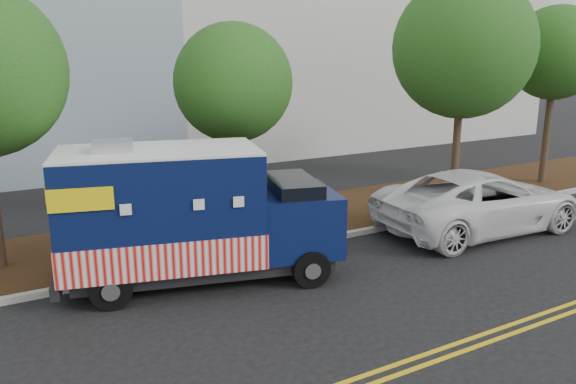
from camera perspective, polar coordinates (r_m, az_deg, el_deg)
ground at (r=13.47m, az=-0.36°, el=-8.18°), size 120.00×120.00×0.00m
curb at (r=14.60m, az=-3.07°, el=-6.08°), size 120.00×0.18×0.15m
mulch_strip at (r=16.40m, az=-6.38°, el=-3.84°), size 120.00×4.00×0.15m
centerline_near at (r=10.22m, az=12.48°, el=-16.24°), size 120.00×0.10×0.01m
centerline_far at (r=10.07m, az=13.47°, el=-16.81°), size 120.00×0.10×0.01m
tree_b at (r=15.94m, az=-5.58°, el=10.94°), size 3.31×3.31×5.91m
tree_c at (r=19.86m, az=17.40°, el=13.81°), size 4.66×4.66×7.55m
tree_d at (r=23.54m, az=25.55°, el=12.59°), size 3.44×3.44×6.76m
sign_post at (r=14.36m, az=-7.82°, el=-1.82°), size 0.06×0.06×2.40m
food_truck at (r=12.71m, az=-10.24°, el=-2.66°), size 6.61×3.75×3.30m
white_car at (r=17.21m, az=18.91°, el=-0.87°), size 6.50×3.25×1.77m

